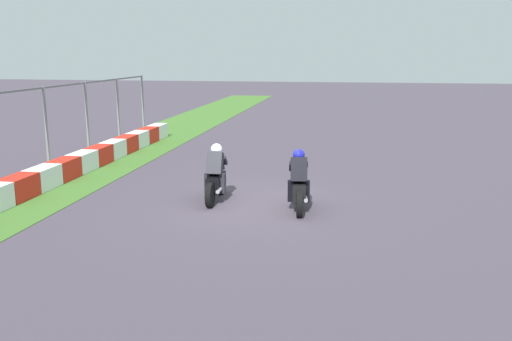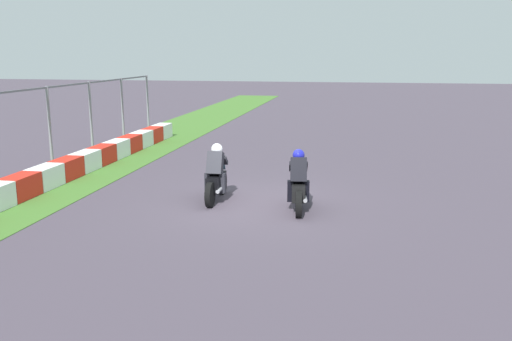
# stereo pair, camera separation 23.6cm
# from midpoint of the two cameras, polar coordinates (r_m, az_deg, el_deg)

# --- Properties ---
(ground_plane) EXTENTS (120.00, 120.00, 0.00)m
(ground_plane) POSITION_cam_midpoint_polar(r_m,az_deg,el_deg) (14.71, -0.49, -3.42)
(ground_plane) COLOR #483E4B
(grass_verge) EXTENTS (72.00, 3.60, 0.02)m
(grass_verge) POSITION_cam_midpoint_polar(r_m,az_deg,el_deg) (17.06, -22.52, -2.16)
(grass_verge) COLOR #44742C
(grass_verge) RESTS_ON ground_plane
(track_barrier) EXTENTS (21.98, 0.60, 0.64)m
(track_barrier) POSITION_cam_midpoint_polar(r_m,az_deg,el_deg) (16.89, -22.02, -1.17)
(track_barrier) COLOR red
(track_barrier) RESTS_ON ground_plane
(rider_lane_a) EXTENTS (2.04, 0.59, 1.51)m
(rider_lane_a) POSITION_cam_midpoint_polar(r_m,az_deg,el_deg) (14.15, 3.81, -1.46)
(rider_lane_a) COLOR black
(rider_lane_a) RESTS_ON ground_plane
(rider_lane_b) EXTENTS (2.04, 0.54, 1.51)m
(rider_lane_b) POSITION_cam_midpoint_polar(r_m,az_deg,el_deg) (15.00, -4.49, -0.70)
(rider_lane_b) COLOR black
(rider_lane_b) RESTS_ON ground_plane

